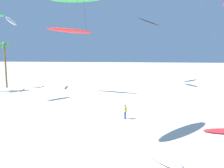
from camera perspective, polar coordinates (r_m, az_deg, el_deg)
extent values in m
cylinder|color=brown|center=(52.21, -23.95, 4.06)|extent=(0.35, 0.35, 8.90)
cone|color=#33843D|center=(51.64, -23.28, 8.54)|extent=(2.17, 0.61, 1.35)
cone|color=#33843D|center=(52.92, -23.52, 8.59)|extent=(0.88, 2.23, 1.20)
cone|color=#33843D|center=(52.88, -24.53, 8.17)|extent=(1.92, 1.63, 1.77)
cone|color=#33843D|center=(51.95, -25.09, 8.18)|extent=(1.84, 1.79, 1.73)
cone|color=#33843D|center=(51.34, -24.40, 8.22)|extent=(1.13, 2.07, 1.76)
ellipsoid|color=white|center=(50.66, -22.76, 13.59)|extent=(2.10, 5.01, 1.81)
ellipsoid|color=orange|center=(50.67, -22.76, 13.64)|extent=(1.36, 5.03, 0.84)
cylinder|color=#4C4C51|center=(49.99, -25.14, 6.08)|extent=(3.84, 3.11, 12.78)
ellipsoid|color=black|center=(58.77, 8.81, 14.32)|extent=(6.41, 7.08, 1.99)
ellipsoid|color=purple|center=(58.77, 8.81, 14.35)|extent=(5.75, 6.48, 1.56)
cylinder|color=#4C4C51|center=(54.41, 9.91, 7.40)|extent=(2.06, 8.09, 13.92)
ellipsoid|color=red|center=(42.43, -10.32, 12.39)|extent=(8.94, 3.73, 1.85)
ellipsoid|color=purple|center=(42.43, -10.32, 12.44)|extent=(8.91, 2.91, 1.38)
cylinder|color=#4C4C51|center=(37.99, -13.09, 4.66)|extent=(1.25, 9.58, 10.66)
cylinder|color=#4C4C51|center=(25.44, 23.51, 9.24)|extent=(3.96, 8.92, 16.46)
cylinder|color=#4C4C51|center=(45.26, 4.53, 10.30)|extent=(2.68, 8.88, 18.50)
cylinder|color=#4C4C51|center=(16.25, -5.35, 2.55)|extent=(2.68, 8.65, 11.71)
ellipsoid|color=white|center=(18.07, 10.29, -15.58)|extent=(4.12, 5.59, 0.38)
ellipsoid|color=#EA5193|center=(18.07, 10.30, -15.52)|extent=(2.40, 2.83, 0.23)
cylinder|color=#284CA3|center=(26.19, 3.23, -7.47)|extent=(0.14, 0.14, 0.82)
cylinder|color=#284CA3|center=(26.32, 3.03, -7.39)|extent=(0.14, 0.14, 0.82)
cube|color=yellow|center=(26.08, 3.14, -5.98)|extent=(0.34, 0.36, 0.55)
cylinder|color=brown|center=(25.92, 3.39, -6.16)|extent=(0.09, 0.09, 0.56)
cylinder|color=brown|center=(26.26, 2.89, -5.97)|extent=(0.09, 0.09, 0.56)
sphere|color=brown|center=(25.99, 3.15, -5.11)|extent=(0.21, 0.21, 0.21)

